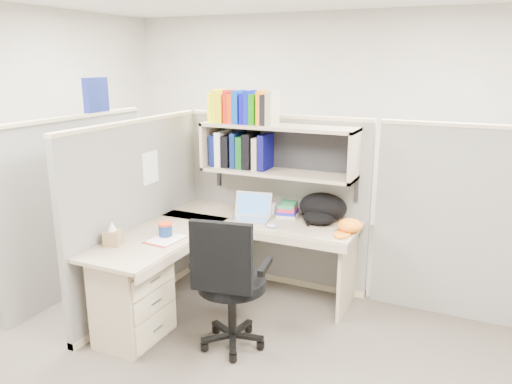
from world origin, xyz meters
The scene contains 14 objects.
ground centered at (0.00, 0.00, 0.00)m, with size 6.00×6.00×0.00m, color #39342C.
room_shell centered at (0.00, 0.00, 1.62)m, with size 6.00×6.00×6.00m.
cubicle centered at (-0.37, 0.45, 0.91)m, with size 3.79×1.84×1.95m.
desk centered at (-0.41, -0.29, 0.44)m, with size 1.74×1.75×0.73m.
laptop centered at (-0.07, 0.49, 0.85)m, with size 0.33×0.33×0.24m, color silver, non-canonical shape.
backpack centered at (0.52, 0.69, 0.86)m, with size 0.43×0.33×0.25m, color black, non-canonical shape.
orange_cap centered at (0.81, 0.55, 0.79)m, with size 0.20×0.24×0.11m, color orange, non-canonical shape.
snack_canister centered at (-0.51, -0.17, 0.79)m, with size 0.12×0.12×0.11m.
tissue_box centered at (-0.76, -0.51, 0.82)m, with size 0.12×0.12×0.19m, color #8D7550, non-canonical shape.
mouse centered at (0.18, 0.38, 0.75)m, with size 0.09×0.06×0.03m, color #9AADDA.
paper_cup centered at (0.03, 0.74, 0.78)m, with size 0.07×0.07×0.10m, color white.
book_stack centered at (0.18, 0.77, 0.79)m, with size 0.18×0.24×0.12m, color gray, non-canonical shape.
loose_paper centered at (-0.47, -0.23, 0.73)m, with size 0.21×0.28×0.00m, color white, non-canonical shape.
task_chair centered at (0.18, -0.37, 0.38)m, with size 0.59×0.54×1.06m.
Camera 1 is at (1.75, -3.31, 2.11)m, focal length 35.00 mm.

